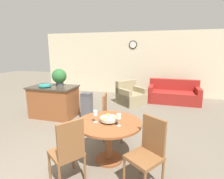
% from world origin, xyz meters
% --- Properties ---
extents(wall_back, '(8.00, 0.09, 2.70)m').
position_xyz_m(wall_back, '(0.00, 5.83, 1.35)').
color(wall_back, beige).
rests_on(wall_back, ground_plane).
extents(dining_table, '(1.12, 1.12, 0.73)m').
position_xyz_m(dining_table, '(0.56, 0.80, 0.56)').
color(dining_table, brown).
rests_on(dining_table, ground_plane).
extents(dining_chair_near_left, '(0.59, 0.59, 1.00)m').
position_xyz_m(dining_chair_near_left, '(0.16, 0.11, 0.55)').
color(dining_chair_near_left, brown).
rests_on(dining_chair_near_left, ground_plane).
extents(dining_chair_near_right, '(0.59, 0.59, 1.00)m').
position_xyz_m(dining_chair_near_right, '(1.24, 0.41, 0.55)').
color(dining_chair_near_right, brown).
rests_on(dining_chair_near_right, ground_plane).
extents(dining_chair_far_side, '(0.48, 0.48, 1.00)m').
position_xyz_m(dining_chair_far_side, '(0.35, 1.57, 0.55)').
color(dining_chair_far_side, brown).
rests_on(dining_chair_far_side, ground_plane).
extents(fruit_bowl, '(0.30, 0.30, 0.11)m').
position_xyz_m(fruit_bowl, '(0.56, 0.80, 0.78)').
color(fruit_bowl, '#B7B29E').
rests_on(fruit_bowl, dining_table).
extents(wine_glass_left, '(0.07, 0.07, 0.21)m').
position_xyz_m(wine_glass_left, '(0.34, 0.73, 0.88)').
color(wine_glass_left, silver).
rests_on(wine_glass_left, dining_table).
extents(wine_glass_right, '(0.07, 0.07, 0.21)m').
position_xyz_m(wine_glass_right, '(0.75, 0.69, 0.88)').
color(wine_glass_right, silver).
rests_on(wine_glass_right, dining_table).
extents(kitchen_island, '(1.31, 0.82, 0.90)m').
position_xyz_m(kitchen_island, '(-1.60, 2.43, 0.45)').
color(kitchen_island, brown).
rests_on(kitchen_island, ground_plane).
extents(teal_bowl, '(0.34, 0.34, 0.07)m').
position_xyz_m(teal_bowl, '(-1.76, 2.28, 0.95)').
color(teal_bowl, teal).
rests_on(teal_bowl, kitchen_island).
extents(potted_plant, '(0.42, 0.42, 0.49)m').
position_xyz_m(potted_plant, '(-1.48, 2.59, 1.17)').
color(potted_plant, '#4C4C51').
rests_on(potted_plant, kitchen_island).
extents(trash_bin, '(0.29, 0.25, 0.73)m').
position_xyz_m(trash_bin, '(-0.64, 2.59, 0.36)').
color(trash_bin, '#56565B').
rests_on(trash_bin, ground_plane).
extents(couch, '(1.84, 0.93, 0.83)m').
position_xyz_m(couch, '(1.88, 4.90, 0.29)').
color(couch, maroon).
rests_on(couch, ground_plane).
extents(armchair, '(1.18, 1.18, 0.82)m').
position_xyz_m(armchair, '(0.35, 4.28, 0.28)').
color(armchair, '#998966').
rests_on(armchair, ground_plane).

